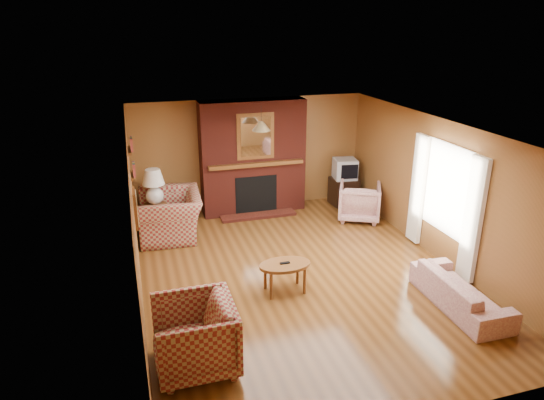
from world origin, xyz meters
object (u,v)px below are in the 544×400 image
object	(u,v)px
plaid_loveseat	(171,215)
side_table	(157,218)
floral_sofa	(461,291)
table_lamp	(154,185)
crt_tv	(345,169)
floral_armchair	(359,202)
fireplace	(253,158)
coffee_table	(285,268)
tv_stand	(344,191)
plaid_armchair	(195,336)

from	to	relation	value
plaid_loveseat	side_table	xyz separation A→B (m)	(-0.25, 0.30, -0.14)
plaid_loveseat	floral_sofa	distance (m)	5.27
table_lamp	crt_tv	bearing A→B (deg)	4.74
floral_armchair	table_lamp	xyz separation A→B (m)	(-4.08, 0.56, 0.57)
fireplace	coffee_table	distance (m)	3.53
plaid_loveseat	side_table	world-z (taller)	plaid_loveseat
fireplace	floral_sofa	xyz separation A→B (m)	(1.90, -4.54, -0.94)
side_table	plaid_loveseat	bearing A→B (deg)	-50.01
floral_sofa	coffee_table	size ratio (longest dim) A/B	2.14
table_lamp	coffee_table	bearing A→B (deg)	-59.45
coffee_table	tv_stand	bearing A→B (deg)	52.86
plaid_armchair	table_lamp	distance (m)	4.27
side_table	crt_tv	bearing A→B (deg)	4.74
floral_sofa	side_table	world-z (taller)	side_table
coffee_table	tv_stand	size ratio (longest dim) A/B	1.30
floral_sofa	table_lamp	world-z (taller)	table_lamp
table_lamp	crt_tv	size ratio (longest dim) A/B	1.28
plaid_armchair	floral_sofa	world-z (taller)	plaid_armchair
fireplace	table_lamp	world-z (taller)	fireplace
coffee_table	side_table	xyz separation A→B (m)	(-1.70, 2.88, -0.12)
plaid_loveseat	side_table	distance (m)	0.41
floral_sofa	crt_tv	size ratio (longest dim) A/B	3.07
plaid_loveseat	side_table	size ratio (longest dim) A/B	2.31
floral_sofa	coffee_table	world-z (taller)	coffee_table
coffee_table	side_table	distance (m)	3.35
floral_armchair	floral_sofa	bearing A→B (deg)	115.41
floral_armchair	crt_tv	bearing A→B (deg)	-67.36
plaid_loveseat	side_table	bearing A→B (deg)	-136.55
fireplace	plaid_loveseat	world-z (taller)	fireplace
plaid_loveseat	floral_armchair	distance (m)	3.84
table_lamp	crt_tv	world-z (taller)	table_lamp
fireplace	plaid_loveseat	distance (m)	2.16
floral_sofa	fireplace	bearing A→B (deg)	23.83
floral_sofa	coffee_table	bearing A→B (deg)	65.16
fireplace	plaid_loveseat	bearing A→B (deg)	-155.77
plaid_loveseat	crt_tv	xyz separation A→B (m)	(3.90, 0.64, 0.40)
table_lamp	tv_stand	distance (m)	4.22
plaid_armchair	side_table	bearing A→B (deg)	-177.95
floral_armchair	coffee_table	xyz separation A→B (m)	(-2.38, -2.32, 0.02)
crt_tv	floral_armchair	bearing A→B (deg)	-94.16
fireplace	plaid_armchair	xyz separation A→B (m)	(-1.95, -4.77, -0.75)
fireplace	crt_tv	bearing A→B (deg)	-5.30
side_table	coffee_table	bearing A→B (deg)	-59.45
plaid_loveseat	floral_sofa	bearing A→B (deg)	48.81
side_table	table_lamp	xyz separation A→B (m)	(0.00, 0.00, 0.67)
floral_sofa	side_table	size ratio (longest dim) A/B	2.97
floral_sofa	floral_armchair	size ratio (longest dim) A/B	2.00
crt_tv	plaid_loveseat	bearing A→B (deg)	-170.65
fireplace	tv_stand	xyz separation A→B (m)	(2.05, -0.18, -0.88)
plaid_armchair	crt_tv	world-z (taller)	crt_tv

